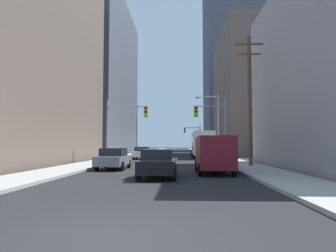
% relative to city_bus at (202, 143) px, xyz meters
% --- Properties ---
extents(ground_plane, '(400.00, 400.00, 0.00)m').
position_rel_city_bus_xyz_m(ground_plane, '(-4.24, -35.18, -1.93)').
color(ground_plane, black).
extents(sidewalk_left, '(3.03, 160.00, 0.15)m').
position_rel_city_bus_xyz_m(sidewalk_left, '(-10.72, 14.82, -1.85)').
color(sidewalk_left, '#9E9E99').
rests_on(sidewalk_left, ground).
extents(sidewalk_right, '(3.03, 160.00, 0.15)m').
position_rel_city_bus_xyz_m(sidewalk_right, '(2.24, 14.82, -1.85)').
color(sidewalk_right, '#9E9E99').
rests_on(sidewalk_right, ground).
extents(city_bus, '(2.67, 11.53, 3.40)m').
position_rel_city_bus_xyz_m(city_bus, '(0.00, 0.00, 0.00)').
color(city_bus, silver).
rests_on(city_bus, ground).
extents(cargo_van_maroon, '(2.16, 5.22, 2.26)m').
position_rel_city_bus_xyz_m(cargo_van_maroon, '(-0.84, -21.88, -0.64)').
color(cargo_van_maroon, maroon).
rests_on(cargo_van_maroon, ground).
extents(sedan_black, '(1.95, 4.21, 1.52)m').
position_rel_city_bus_xyz_m(sedan_black, '(-4.10, -24.67, -1.16)').
color(sedan_black, black).
rests_on(sedan_black, ground).
extents(sedan_grey, '(1.95, 4.26, 1.52)m').
position_rel_city_bus_xyz_m(sedan_grey, '(-7.65, -19.20, -1.16)').
color(sedan_grey, slate).
rests_on(sedan_grey, ground).
extents(sedan_white, '(1.95, 4.26, 1.52)m').
position_rel_city_bus_xyz_m(sedan_white, '(-7.61, -3.44, -1.16)').
color(sedan_white, white).
rests_on(sedan_white, ground).
extents(traffic_signal_near_left, '(3.94, 0.44, 6.00)m').
position_rel_city_bus_xyz_m(traffic_signal_near_left, '(-8.13, -12.32, 2.12)').
color(traffic_signal_near_left, gray).
rests_on(traffic_signal_near_left, ground).
extents(traffic_signal_near_right, '(3.03, 0.44, 6.00)m').
position_rel_city_bus_xyz_m(traffic_signal_near_right, '(0.06, -12.32, 2.08)').
color(traffic_signal_near_right, gray).
rests_on(traffic_signal_near_right, ground).
extents(traffic_signal_far_right, '(3.55, 0.44, 6.00)m').
position_rel_city_bus_xyz_m(traffic_signal_far_right, '(-0.18, 24.43, 2.10)').
color(traffic_signal_far_right, gray).
rests_on(traffic_signal_far_right, ground).
extents(utility_pole_right, '(2.20, 0.28, 10.30)m').
position_rel_city_bus_xyz_m(utility_pole_right, '(2.54, -16.94, 3.50)').
color(utility_pole_right, brown).
rests_on(utility_pole_right, ground).
extents(street_lamp_right, '(2.70, 0.32, 7.50)m').
position_rel_city_bus_xyz_m(street_lamp_right, '(0.98, -5.79, 2.64)').
color(street_lamp_right, gray).
rests_on(street_lamp_right, ground).
extents(building_left_mid_office, '(19.37, 28.69, 28.17)m').
position_rel_city_bus_xyz_m(building_left_mid_office, '(-22.60, 15.32, 12.16)').
color(building_left_mid_office, '#4C515B').
rests_on(building_left_mid_office, ground).
extents(building_right_mid_block, '(23.37, 22.81, 22.23)m').
position_rel_city_bus_xyz_m(building_right_mid_block, '(16.24, 15.69, 9.18)').
color(building_right_mid_block, '#66564C').
rests_on(building_right_mid_block, ground).
extents(building_right_far_highrise, '(17.65, 23.29, 68.14)m').
position_rel_city_bus_xyz_m(building_right_far_highrise, '(13.78, 51.56, 32.14)').
color(building_right_far_highrise, '#4C515B').
rests_on(building_right_far_highrise, ground).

